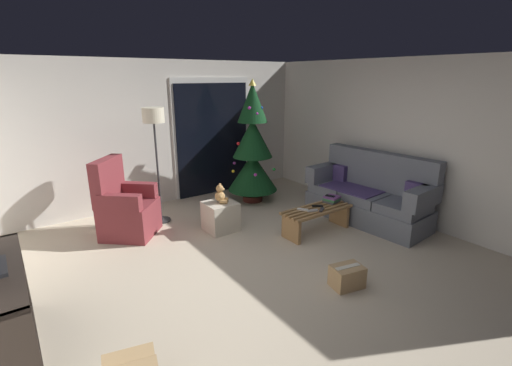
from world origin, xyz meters
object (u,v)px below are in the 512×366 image
couch (369,196)px  floor_lamp (154,127)px  book_stack (332,199)px  christmas_tree (253,150)px  remote_white (303,209)px  remote_silver (312,211)px  remote_black (317,206)px  cell_phone (330,196)px  remote_graphite (322,209)px  coffee_table (317,216)px  cardboard_box_taped_mid_floor (347,276)px  ottoman (221,216)px  armchair (125,209)px  teddy_bear_honey (221,195)px

couch → floor_lamp: bearing=145.5°
book_stack → christmas_tree: (-0.32, 1.63, 0.53)m
remote_white → remote_silver: same height
remote_black → cell_phone: 0.30m
remote_graphite → christmas_tree: christmas_tree is taller
coffee_table → floor_lamp: (-1.71, 1.74, 1.25)m
remote_black → cell_phone: bearing=-53.1°
coffee_table → remote_black: (0.05, 0.04, 0.13)m
remote_graphite → cardboard_box_taped_mid_floor: bearing=-66.5°
couch → remote_graphite: (-1.02, 0.03, -0.01)m
remote_black → ottoman: size_ratio=0.35×
armchair → cardboard_box_taped_mid_floor: bearing=-60.7°
couch → ottoman: 2.37m
floor_lamp → teddy_bear_honey: (0.61, -0.85, -0.95)m
teddy_bear_honey → remote_silver: bearing=-44.2°
remote_graphite → teddy_bear_honey: teddy_bear_honey is taller
cell_phone → christmas_tree: 1.72m
remote_graphite → book_stack: bearing=79.6°
ottoman → coffee_table: bearing=-38.8°
remote_white → cell_phone: cell_phone is taller
cell_phone → teddy_bear_honey: (-1.44, 0.82, 0.07)m
floor_lamp → remote_black: bearing=-44.0°
couch → cardboard_box_taped_mid_floor: couch is taller
armchair → teddy_bear_honey: armchair is taller
remote_silver → armchair: bearing=-107.1°
floor_lamp → teddy_bear_honey: size_ratio=6.25×
christmas_tree → teddy_bear_honey: 1.45m
christmas_tree → cell_phone: bearing=-79.5°
book_stack → teddy_bear_honey: teddy_bear_honey is taller
armchair → ottoman: (1.19, -0.64, -0.18)m
floor_lamp → remote_graphite: bearing=-47.1°
cell_phone → ottoman: bearing=127.9°
coffee_table → christmas_tree: size_ratio=0.50×
cardboard_box_taped_mid_floor → couch: bearing=31.9°
remote_silver → teddy_bear_honey: teddy_bear_honey is taller
cardboard_box_taped_mid_floor → coffee_table: bearing=58.8°
remote_black → armchair: bearing=90.0°
remote_silver → remote_graphite: 0.15m
remote_graphite → cardboard_box_taped_mid_floor: 1.38m
coffee_table → remote_black: size_ratio=7.05×
remote_graphite → cardboard_box_taped_mid_floor: (-0.74, -1.13, -0.27)m
remote_white → remote_black: 0.28m
christmas_tree → floor_lamp: 1.83m
armchair → ottoman: size_ratio=2.57×
christmas_tree → cardboard_box_taped_mid_floor: christmas_tree is taller
coffee_table → ottoman: size_ratio=2.50×
remote_graphite → floor_lamp: (-1.70, 1.84, 1.12)m
ottoman → remote_silver: bearing=-44.2°
couch → book_stack: bearing=164.2°
remote_graphite → armchair: bearing=-158.6°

